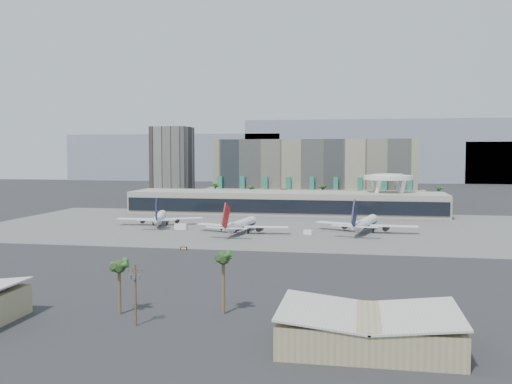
% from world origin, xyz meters
% --- Properties ---
extents(ground, '(900.00, 900.00, 0.00)m').
position_xyz_m(ground, '(0.00, 0.00, 0.00)').
color(ground, '#232326').
rests_on(ground, ground).
extents(apron_pad, '(260.00, 130.00, 0.06)m').
position_xyz_m(apron_pad, '(0.00, 55.00, 0.03)').
color(apron_pad, '#5B5B59').
rests_on(apron_pad, ground).
extents(mountain_ridge, '(680.00, 60.00, 70.00)m').
position_xyz_m(mountain_ridge, '(27.88, 470.00, 29.89)').
color(mountain_ridge, gray).
rests_on(mountain_ridge, ground).
extents(hotel, '(140.00, 30.00, 42.00)m').
position_xyz_m(hotel, '(10.00, 174.41, 16.81)').
color(hotel, gray).
rests_on(hotel, ground).
extents(office_tower, '(30.00, 30.00, 52.00)m').
position_xyz_m(office_tower, '(-95.00, 200.00, 22.94)').
color(office_tower, black).
rests_on(office_tower, ground).
extents(terminal, '(170.00, 32.50, 14.50)m').
position_xyz_m(terminal, '(0.00, 109.84, 6.52)').
color(terminal, '#B9B3A2').
rests_on(terminal, ground).
extents(saucer_structure, '(26.00, 26.00, 21.89)m').
position_xyz_m(saucer_structure, '(55.00, 116.00, 18.45)').
color(saucer_structure, white).
rests_on(saucer_structure, ground).
extents(palm_row, '(157.80, 2.80, 13.10)m').
position_xyz_m(palm_row, '(7.00, 145.00, 10.50)').
color(palm_row, brown).
rests_on(palm_row, ground).
extents(hangar_right, '(30.55, 20.60, 6.89)m').
position_xyz_m(hangar_right, '(42.00, -100.00, 2.95)').
color(hangar_right, '#998966').
rests_on(hangar_right, ground).
extents(utility_pole, '(3.20, 0.85, 12.00)m').
position_xyz_m(utility_pole, '(-2.00, -96.09, 7.14)').
color(utility_pole, '#4C3826').
rests_on(utility_pole, ground).
extents(airliner_left, '(38.48, 39.91, 14.09)m').
position_xyz_m(airliner_left, '(-50.29, 50.14, 3.55)').
color(airliner_left, white).
rests_on(airliner_left, ground).
extents(airliner_centre, '(39.83, 41.23, 14.26)m').
position_xyz_m(airliner_centre, '(-8.29, 31.09, 3.60)').
color(airliner_centre, white).
rests_on(airliner_centre, ground).
extents(airliner_right, '(42.51, 44.17, 15.46)m').
position_xyz_m(airliner_right, '(42.31, 42.79, 3.90)').
color(airliner_right, white).
rests_on(airliner_right, ground).
extents(service_vehicle_a, '(5.19, 2.56, 2.53)m').
position_xyz_m(service_vehicle_a, '(-36.19, 37.70, 1.26)').
color(service_vehicle_a, white).
rests_on(service_vehicle_a, ground).
extents(service_vehicle_b, '(4.11, 3.23, 1.86)m').
position_xyz_m(service_vehicle_b, '(19.73, 32.71, 0.93)').
color(service_vehicle_b, white).
rests_on(service_vehicle_b, ground).
extents(taxiway_sign, '(2.39, 0.62, 1.07)m').
position_xyz_m(taxiway_sign, '(-19.10, -11.90, 0.53)').
color(taxiway_sign, black).
rests_on(taxiway_sign, ground).
extents(near_palm_a, '(6.00, 6.00, 11.37)m').
position_xyz_m(near_palm_a, '(-8.38, -89.06, 8.54)').
color(near_palm_a, brown).
rests_on(near_palm_a, ground).
extents(near_palm_b, '(6.00, 6.00, 13.11)m').
position_xyz_m(near_palm_b, '(12.72, -85.03, 10.25)').
color(near_palm_b, brown).
rests_on(near_palm_b, ground).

